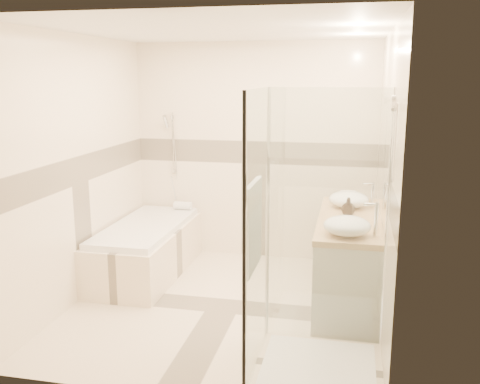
% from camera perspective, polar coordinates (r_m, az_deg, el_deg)
% --- Properties ---
extents(room, '(2.82, 3.02, 2.52)m').
position_cam_1_polar(room, '(4.77, -1.12, 1.88)').
color(room, beige).
rests_on(room, ground).
extents(bathtub, '(0.75, 1.70, 0.56)m').
position_cam_1_polar(bathtub, '(5.91, -9.95, -5.75)').
color(bathtub, beige).
rests_on(bathtub, ground).
extents(vanity, '(0.58, 1.62, 0.85)m').
position_cam_1_polar(vanity, '(5.14, 11.46, -7.20)').
color(vanity, white).
rests_on(vanity, ground).
extents(shower_enclosure, '(0.96, 0.93, 2.04)m').
position_cam_1_polar(shower_enclosure, '(3.94, 6.88, -11.99)').
color(shower_enclosure, beige).
rests_on(shower_enclosure, ground).
extents(vessel_sink_near, '(0.39, 0.39, 0.16)m').
position_cam_1_polar(vessel_sink_near, '(5.37, 11.53, -0.78)').
color(vessel_sink_near, white).
rests_on(vessel_sink_near, vanity).
extents(vessel_sink_far, '(0.39, 0.39, 0.15)m').
position_cam_1_polar(vessel_sink_far, '(4.43, 11.36, -3.55)').
color(vessel_sink_far, white).
rests_on(vessel_sink_far, vanity).
extents(faucet_near, '(0.11, 0.03, 0.26)m').
position_cam_1_polar(faucet_near, '(5.36, 13.87, -0.15)').
color(faucet_near, silver).
rests_on(faucet_near, vanity).
extents(faucet_far, '(0.12, 0.03, 0.29)m').
position_cam_1_polar(faucet_far, '(4.42, 14.21, -2.57)').
color(faucet_far, silver).
rests_on(faucet_far, vanity).
extents(amenity_bottle_a, '(0.09, 0.09, 0.17)m').
position_cam_1_polar(amenity_bottle_a, '(5.00, 11.48, -1.64)').
color(amenity_bottle_a, black).
rests_on(amenity_bottle_a, vanity).
extents(amenity_bottle_b, '(0.17, 0.17, 0.17)m').
position_cam_1_polar(amenity_bottle_b, '(5.06, 11.48, -1.52)').
color(amenity_bottle_b, black).
rests_on(amenity_bottle_b, vanity).
extents(folded_towels, '(0.18, 0.27, 0.08)m').
position_cam_1_polar(folded_towels, '(5.67, 11.55, -0.49)').
color(folded_towels, white).
rests_on(folded_towels, vanity).
extents(rolled_towel, '(0.21, 0.10, 0.10)m').
position_cam_1_polar(rolled_towel, '(6.40, -6.11, -1.46)').
color(rolled_towel, white).
rests_on(rolled_towel, bathtub).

